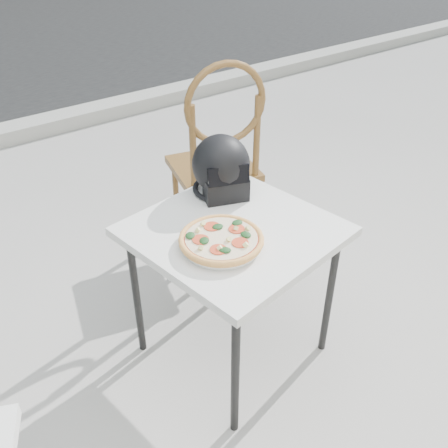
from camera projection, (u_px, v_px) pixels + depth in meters
ground at (231, 364)px, 2.22m from camera, size 80.00×80.00×0.00m
curb at (12, 133)px, 4.18m from camera, size 30.00×0.25×0.12m
cafe_table_main at (234, 240)px, 1.96m from camera, size 0.80×0.80×0.67m
plate at (221, 244)px, 1.82m from camera, size 0.39×0.39×0.02m
pizza at (221, 239)px, 1.81m from camera, size 0.34×0.34×0.04m
helmet at (222, 168)px, 2.10m from camera, size 0.32×0.33×0.25m
cafe_chair_main at (218, 151)px, 2.60m from camera, size 0.52×0.52×1.12m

